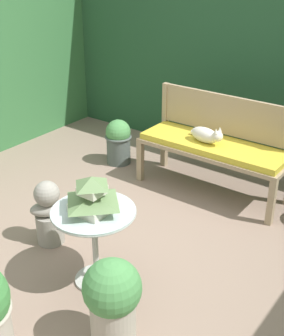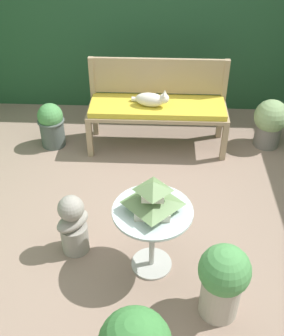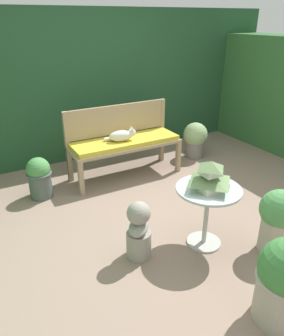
# 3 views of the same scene
# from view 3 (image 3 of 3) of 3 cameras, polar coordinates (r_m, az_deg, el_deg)

# --- Properties ---
(ground) EXTENTS (30.00, 30.00, 0.00)m
(ground) POSITION_cam_3_polar(r_m,az_deg,el_deg) (3.77, 4.58, -8.04)
(ground) COLOR gray
(foliage_hedge_back) EXTENTS (6.40, 1.00, 2.18)m
(foliage_hedge_back) POSITION_cam_3_polar(r_m,az_deg,el_deg) (5.55, -10.06, 14.56)
(foliage_hedge_back) COLOR #234C2D
(foliage_hedge_back) RESTS_ON ground
(garden_bench) EXTENTS (1.52, 0.51, 0.54)m
(garden_bench) POSITION_cam_3_polar(r_m,az_deg,el_deg) (4.46, -2.92, 4.14)
(garden_bench) COLOR tan
(garden_bench) RESTS_ON ground
(bench_backrest) EXTENTS (1.52, 0.06, 0.96)m
(bench_backrest) POSITION_cam_3_polar(r_m,az_deg,el_deg) (4.59, -4.30, 7.71)
(bench_backrest) COLOR tan
(bench_backrest) RESTS_ON ground
(cat) EXTENTS (0.41, 0.22, 0.19)m
(cat) POSITION_cam_3_polar(r_m,az_deg,el_deg) (4.35, -3.49, 5.68)
(cat) COLOR silver
(cat) RESTS_ON garden_bench
(patio_table) EXTENTS (0.61, 0.61, 0.62)m
(patio_table) POSITION_cam_3_polar(r_m,az_deg,el_deg) (3.13, 11.35, -5.62)
(patio_table) COLOR #B7B7B2
(patio_table) RESTS_ON ground
(pagoda_birdhouse) EXTENTS (0.35, 0.35, 0.27)m
(pagoda_birdhouse) POSITION_cam_3_polar(r_m,az_deg,el_deg) (3.01, 11.75, -1.52)
(pagoda_birdhouse) COLOR silver
(pagoda_birdhouse) RESTS_ON patio_table
(garden_bust) EXTENTS (0.32, 0.34, 0.57)m
(garden_bust) POSITION_cam_3_polar(r_m,az_deg,el_deg) (3.02, -0.58, -10.83)
(garden_bust) COLOR gray
(garden_bust) RESTS_ON ground
(potted_plant_table_far) EXTENTS (0.38, 0.38, 0.56)m
(potted_plant_table_far) POSITION_cam_3_polar(r_m,az_deg,el_deg) (5.23, 9.23, 5.03)
(potted_plant_table_far) COLOR slate
(potted_plant_table_far) RESTS_ON ground
(potted_plant_path_edge) EXTENTS (0.37, 0.37, 0.64)m
(potted_plant_path_edge) POSITION_cam_3_polar(r_m,az_deg,el_deg) (3.29, 22.61, -8.17)
(potted_plant_path_edge) COLOR #ADA393
(potted_plant_path_edge) RESTS_ON ground
(potted_plant_bench_right) EXTENTS (0.30, 0.30, 0.52)m
(potted_plant_bench_right) POSITION_cam_3_polar(r_m,az_deg,el_deg) (4.17, -17.44, -1.51)
(potted_plant_bench_right) COLOR #4C5651
(potted_plant_bench_right) RESTS_ON ground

